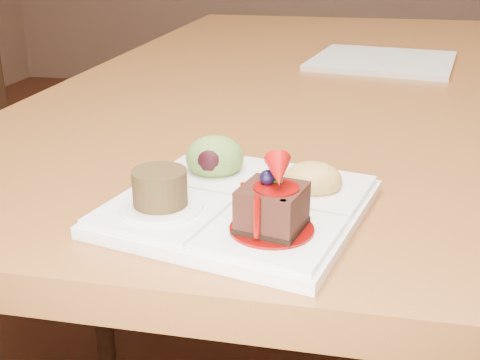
# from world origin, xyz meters

# --- Properties ---
(ground) EXTENTS (6.00, 6.00, 0.00)m
(ground) POSITION_xyz_m (0.00, 0.00, 0.00)
(ground) COLOR #522817
(dining_table) EXTENTS (1.00, 1.80, 0.75)m
(dining_table) POSITION_xyz_m (0.00, 0.00, 0.68)
(dining_table) COLOR brown
(dining_table) RESTS_ON ground
(sampler_plate) EXTENTS (0.27, 0.27, 0.09)m
(sampler_plate) POSITION_xyz_m (-0.05, -0.75, 0.77)
(sampler_plate) COLOR white
(sampler_plate) RESTS_ON dining_table
(second_plate) EXTENTS (0.34, 0.34, 0.01)m
(second_plate) POSITION_xyz_m (0.10, 0.07, 0.76)
(second_plate) COLOR white
(second_plate) RESTS_ON dining_table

